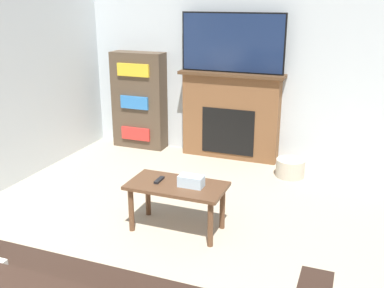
# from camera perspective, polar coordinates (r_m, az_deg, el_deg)

# --- Properties ---
(wall_back) EXTENTS (5.42, 0.06, 2.70)m
(wall_back) POSITION_cam_1_polar(r_m,az_deg,el_deg) (5.79, 7.37, 11.30)
(wall_back) COLOR silver
(wall_back) RESTS_ON ground_plane
(fireplace) EXTENTS (1.36, 0.28, 1.13)m
(fireplace) POSITION_cam_1_polar(r_m,az_deg,el_deg) (5.85, 4.93, 3.64)
(fireplace) COLOR brown
(fireplace) RESTS_ON ground_plane
(tv) EXTENTS (1.31, 0.03, 0.73)m
(tv) POSITION_cam_1_polar(r_m,az_deg,el_deg) (5.67, 5.13, 12.67)
(tv) COLOR black
(tv) RESTS_ON fireplace
(coffee_table) EXTENTS (0.87, 0.46, 0.45)m
(coffee_table) POSITION_cam_1_polar(r_m,az_deg,el_deg) (4.04, -1.94, -6.07)
(coffee_table) COLOR brown
(coffee_table) RESTS_ON ground_plane
(tissue_box) EXTENTS (0.22, 0.12, 0.10)m
(tissue_box) POSITION_cam_1_polar(r_m,az_deg,el_deg) (3.94, -0.11, -4.74)
(tissue_box) COLOR silver
(tissue_box) RESTS_ON coffee_table
(remote_control) EXTENTS (0.04, 0.15, 0.02)m
(remote_control) POSITION_cam_1_polar(r_m,az_deg,el_deg) (4.08, -4.19, -4.58)
(remote_control) COLOR black
(remote_control) RESTS_ON coffee_table
(bookshelf) EXTENTS (0.74, 0.29, 1.33)m
(bookshelf) POSITION_cam_1_polar(r_m,az_deg,el_deg) (6.29, -6.73, 5.51)
(bookshelf) COLOR #4C3D2D
(bookshelf) RESTS_ON ground_plane
(storage_basket) EXTENTS (0.34, 0.34, 0.21)m
(storage_basket) POSITION_cam_1_polar(r_m,az_deg,el_deg) (5.44, 12.37, -2.98)
(storage_basket) COLOR #BCB29E
(storage_basket) RESTS_ON ground_plane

